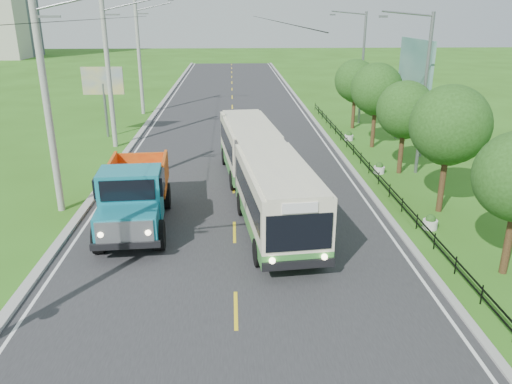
{
  "coord_description": "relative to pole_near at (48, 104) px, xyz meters",
  "views": [
    {
      "loc": [
        -0.01,
        -13.71,
        9.02
      ],
      "look_at": [
        0.93,
        5.86,
        1.9
      ],
      "focal_mm": 35.0,
      "sensor_mm": 36.0,
      "label": 1
    }
  ],
  "objects": [
    {
      "name": "ground",
      "position": [
        8.26,
        -9.0,
        -5.09
      ],
      "size": [
        240.0,
        240.0,
        0.0
      ],
      "primitive_type": "plane",
      "color": "#2E5E16",
      "rests_on": "ground"
    },
    {
      "name": "road",
      "position": [
        8.26,
        11.0,
        -5.08
      ],
      "size": [
        14.0,
        120.0,
        0.02
      ],
      "primitive_type": "cube",
      "color": "#28282B",
      "rests_on": "ground"
    },
    {
      "name": "curb_left",
      "position": [
        1.06,
        11.0,
        -5.02
      ],
      "size": [
        0.4,
        120.0,
        0.15
      ],
      "primitive_type": "cube",
      "color": "#9E9E99",
      "rests_on": "ground"
    },
    {
      "name": "curb_right",
      "position": [
        15.41,
        11.0,
        -5.04
      ],
      "size": [
        0.3,
        120.0,
        0.1
      ],
      "primitive_type": "cube",
      "color": "#9E9E99",
      "rests_on": "ground"
    },
    {
      "name": "edge_line_left",
      "position": [
        1.61,
        11.0,
        -5.07
      ],
      "size": [
        0.12,
        120.0,
        0.0
      ],
      "primitive_type": "cube",
      "color": "silver",
      "rests_on": "road"
    },
    {
      "name": "edge_line_right",
      "position": [
        14.91,
        11.0,
        -5.07
      ],
      "size": [
        0.12,
        120.0,
        0.0
      ],
      "primitive_type": "cube",
      "color": "silver",
      "rests_on": "road"
    },
    {
      "name": "centre_dash",
      "position": [
        8.26,
        -9.0,
        -5.07
      ],
      "size": [
        0.12,
        2.2,
        0.0
      ],
      "primitive_type": "cube",
      "color": "yellow",
      "rests_on": "road"
    },
    {
      "name": "railing_right",
      "position": [
        16.26,
        5.0,
        -4.79
      ],
      "size": [
        0.04,
        40.0,
        0.6
      ],
      "primitive_type": "cube",
      "color": "black",
      "rests_on": "ground"
    },
    {
      "name": "pole_near",
      "position": [
        0.0,
        0.0,
        0.0
      ],
      "size": [
        3.51,
        0.32,
        10.0
      ],
      "color": "gray",
      "rests_on": "ground"
    },
    {
      "name": "pole_mid",
      "position": [
        0.0,
        12.0,
        0.0
      ],
      "size": [
        3.51,
        0.32,
        10.0
      ],
      "color": "gray",
      "rests_on": "ground"
    },
    {
      "name": "pole_far",
      "position": [
        0.0,
        24.0,
        0.0
      ],
      "size": [
        3.51,
        0.32,
        10.0
      ],
      "color": "gray",
      "rests_on": "ground"
    },
    {
      "name": "tree_third",
      "position": [
        18.12,
        -0.86,
        -1.11
      ],
      "size": [
        3.6,
        3.62,
        6.0
      ],
      "color": "#382314",
      "rests_on": "ground"
    },
    {
      "name": "tree_fourth",
      "position": [
        18.12,
        5.14,
        -1.51
      ],
      "size": [
        3.24,
        3.31,
        5.4
      ],
      "color": "#382314",
      "rests_on": "ground"
    },
    {
      "name": "tree_fifth",
      "position": [
        18.12,
        11.14,
        -1.24
      ],
      "size": [
        3.48,
        3.52,
        5.8
      ],
      "color": "#382314",
      "rests_on": "ground"
    },
    {
      "name": "tree_back",
      "position": [
        18.12,
        17.14,
        -1.44
      ],
      "size": [
        3.3,
        3.36,
        5.5
      ],
      "color": "#382314",
      "rests_on": "ground"
    },
    {
      "name": "streetlight_mid",
      "position": [
        18.9,
        5.0,
        -0.19
      ],
      "size": [
        3.02,
        0.2,
        9.07
      ],
      "color": "slate",
      "rests_on": "ground"
    },
    {
      "name": "streetlight_far",
      "position": [
        18.9,
        19.0,
        -0.19
      ],
      "size": [
        3.02,
        0.2,
        9.07
      ],
      "color": "slate",
      "rests_on": "ground"
    },
    {
      "name": "planter_near",
      "position": [
        16.86,
        -3.0,
        -4.81
      ],
      "size": [
        0.64,
        0.64,
        0.67
      ],
      "color": "silver",
      "rests_on": "ground"
    },
    {
      "name": "planter_mid",
      "position": [
        16.86,
        5.0,
        -4.81
      ],
      "size": [
        0.64,
        0.64,
        0.67
      ],
      "color": "silver",
      "rests_on": "ground"
    },
    {
      "name": "planter_far",
      "position": [
        16.86,
        13.0,
        -4.81
      ],
      "size": [
        0.64,
        0.64,
        0.67
      ],
      "color": "silver",
      "rests_on": "ground"
    },
    {
      "name": "billboard_left",
      "position": [
        -1.24,
        15.0,
        -1.23
      ],
      "size": [
        3.0,
        0.2,
        5.2
      ],
      "color": "slate",
      "rests_on": "ground"
    },
    {
      "name": "billboard_right",
      "position": [
        20.56,
        11.0,
        0.25
      ],
      "size": [
        0.24,
        6.0,
        7.3
      ],
      "color": "slate",
      "rests_on": "ground"
    },
    {
      "name": "bus",
      "position": [
        9.62,
        0.61,
        -3.23
      ],
      "size": [
        4.25,
        16.2,
        3.09
      ],
      "rotation": [
        0.0,
        0.0,
        0.11
      ],
      "color": "#368234",
      "rests_on": "ground"
    },
    {
      "name": "dump_truck",
      "position": [
        3.94,
        -2.14,
        -3.43
      ],
      "size": [
        3.14,
        7.14,
        2.93
      ],
      "rotation": [
        0.0,
        0.0,
        0.07
      ],
      "color": "#17788B",
      "rests_on": "ground"
    }
  ]
}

